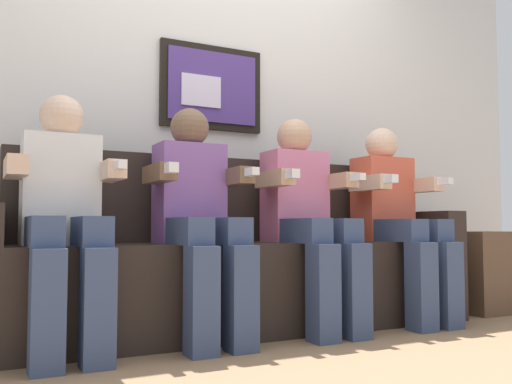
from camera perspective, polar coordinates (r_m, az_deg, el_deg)
The scene contains 8 objects.
ground_plane at distance 2.65m, azimuth 1.53°, elevation -15.08°, with size 6.43×6.43×0.00m, color #8C6B4C.
back_wall_assembly at distance 3.38m, azimuth -4.82°, elevation 9.63°, with size 4.94×0.10×2.60m.
couch at distance 2.90m, azimuth -1.61°, elevation -7.87°, with size 2.54×0.58×0.90m.
person_leftmost at distance 2.47m, azimuth -19.03°, elevation -1.61°, with size 0.46×0.56×1.11m.
person_left_center at distance 2.62m, azimuth -5.94°, elevation -1.88°, with size 0.46×0.56×1.11m.
person_right_center at distance 2.89m, azimuth 5.22°, elevation -2.04°, with size 0.46×0.56×1.11m.
person_rightmost at distance 3.25m, azimuth 14.20°, elevation -2.12°, with size 0.46×0.56×1.11m.
side_table_right at distance 3.82m, azimuth 21.92°, elevation -7.52°, with size 0.40×0.40×0.50m.
Camera 1 is at (-1.24, -2.28, 0.53)m, focal length 39.14 mm.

